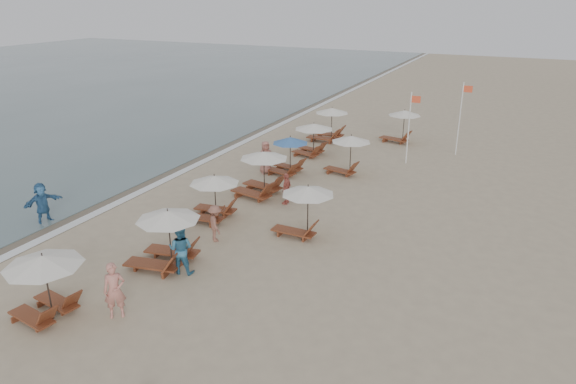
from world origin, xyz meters
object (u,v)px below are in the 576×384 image
at_px(beachgoer_mid_b, 215,223).
at_px(waterline_walker, 42,203).
at_px(lounger_station_6, 328,125).
at_px(beachgoer_near, 115,291).
at_px(flag_pole_near, 410,125).
at_px(lounger_station_0, 43,282).
at_px(beachgoer_far_b, 266,157).
at_px(lounger_station_4, 287,155).
at_px(lounger_station_2, 211,197).
at_px(lounger_station_3, 259,174).
at_px(beachgoer_mid_a, 181,249).
at_px(beachgoer_far_a, 287,189).
at_px(inland_station_0, 302,205).
at_px(inland_station_1, 347,150).
at_px(inland_station_2, 400,123).
at_px(lounger_station_5, 311,137).
at_px(lounger_station_1, 164,239).

height_order(beachgoer_mid_b, waterline_walker, waterline_walker).
xyz_separation_m(lounger_station_6, beachgoer_near, (1.75, -22.92, -0.14)).
relative_size(beachgoer_near, flag_pole_near, 0.44).
height_order(lounger_station_0, beachgoer_far_b, lounger_station_0).
xyz_separation_m(beachgoer_near, waterline_walker, (-8.15, 4.34, -0.01)).
height_order(lounger_station_6, flag_pole_near, flag_pole_near).
bearing_deg(flag_pole_near, lounger_station_4, -139.93).
xyz_separation_m(lounger_station_2, lounger_station_3, (0.54, 3.62, 0.06)).
bearing_deg(beachgoer_far_b, beachgoer_mid_a, -122.17).
bearing_deg(lounger_station_2, beachgoer_far_a, 54.13).
bearing_deg(beachgoer_far_a, lounger_station_4, -159.22).
distance_m(lounger_station_4, beachgoer_far_b, 1.22).
relative_size(lounger_station_3, beachgoer_mid_a, 1.50).
xyz_separation_m(lounger_station_6, waterline_walker, (-6.40, -18.58, -0.15)).
height_order(lounger_station_2, inland_station_0, inland_station_0).
height_order(beachgoer_far_a, flag_pole_near, flag_pole_near).
height_order(inland_station_0, waterline_walker, inland_station_0).
distance_m(lounger_station_6, inland_station_1, 7.36).
relative_size(lounger_station_6, beachgoer_far_a, 1.75).
relative_size(lounger_station_0, beachgoer_far_a, 1.61).
bearing_deg(lounger_station_6, inland_station_0, -72.67).
bearing_deg(inland_station_2, beachgoer_mid_b, -99.31).
bearing_deg(beachgoer_far_a, flag_pole_near, 152.79).
bearing_deg(inland_station_0, lounger_station_5, 111.14).
bearing_deg(beachgoer_mid_a, lounger_station_3, -95.33).
relative_size(lounger_station_0, flag_pole_near, 0.59).
bearing_deg(beachgoer_far_a, lounger_station_1, -15.21).
bearing_deg(beachgoer_mid_b, lounger_station_4, -38.67).
distance_m(lounger_station_2, beachgoer_far_a, 3.90).
bearing_deg(lounger_station_5, flag_pole_near, 8.51).
distance_m(waterline_walker, flag_pole_near, 20.20).
distance_m(lounger_station_4, inland_station_1, 3.39).
distance_m(beachgoer_mid_a, beachgoer_mid_b, 2.80).
bearing_deg(lounger_station_2, inland_station_1, 68.63).
bearing_deg(lounger_station_1, inland_station_2, 80.34).
relative_size(lounger_station_5, lounger_station_6, 0.95).
height_order(lounger_station_1, beachgoer_far_b, lounger_station_1).
relative_size(lounger_station_1, lounger_station_2, 1.07).
xyz_separation_m(lounger_station_0, beachgoer_far_b, (-0.39, 15.68, -0.34)).
xyz_separation_m(lounger_station_5, beachgoer_mid_a, (1.58, -15.89, -0.22)).
bearing_deg(inland_station_0, lounger_station_6, 107.33).
distance_m(lounger_station_1, lounger_station_4, 11.77).
bearing_deg(lounger_station_5, beachgoer_far_a, -75.18).
xyz_separation_m(lounger_station_0, beachgoer_near, (1.94, 0.97, -0.34)).
bearing_deg(lounger_station_4, lounger_station_3, -86.54).
relative_size(inland_station_0, flag_pole_near, 0.61).
relative_size(lounger_station_4, flag_pole_near, 0.56).
bearing_deg(flag_pole_near, inland_station_2, 109.65).
xyz_separation_m(lounger_station_2, lounger_station_6, (-0.23, 15.09, 0.02)).
relative_size(beachgoer_near, beachgoer_mid_b, 1.19).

